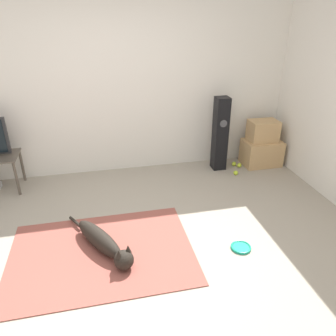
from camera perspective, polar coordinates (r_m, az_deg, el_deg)
The scene contains 11 objects.
ground_plane at distance 3.30m, azimuth -6.08°, elevation -15.73°, with size 12.00×12.00×0.00m, color #9E9384.
wall_back at distance 4.66m, azimuth -10.12°, elevation 14.22°, with size 8.00×0.06×2.55m.
area_rug at distance 3.42m, azimuth -11.42°, elevation -14.29°, with size 1.80×1.28×0.01m.
dog at distance 3.37m, azimuth -11.11°, elevation -12.63°, with size 0.63×1.00×0.24m.
frisbee at distance 3.49m, azimuth 12.58°, elevation -13.32°, with size 0.21×0.21×0.03m.
cardboard_box_lower at distance 5.27m, azimuth 15.94°, elevation 2.59°, with size 0.56×0.39×0.39m.
cardboard_box_upper at distance 5.16m, azimuth 16.22°, elevation 6.24°, with size 0.42×0.29×0.31m.
floor_speaker at distance 4.87m, azimuth 9.07°, elevation 5.85°, with size 0.19×0.20×1.09m.
tennis_ball_by_boxes at distance 5.17m, azimuth 11.41°, elevation 0.71°, with size 0.07×0.07×0.07m.
tennis_ball_near_speaker at distance 4.89m, azimuth 11.72°, elevation -0.82°, with size 0.07×0.07×0.07m.
tennis_ball_loose_on_carpet at distance 5.14m, azimuth 12.32°, elevation 0.46°, with size 0.07×0.07×0.07m.
Camera 1 is at (-0.21, -2.47, 2.18)m, focal length 35.00 mm.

